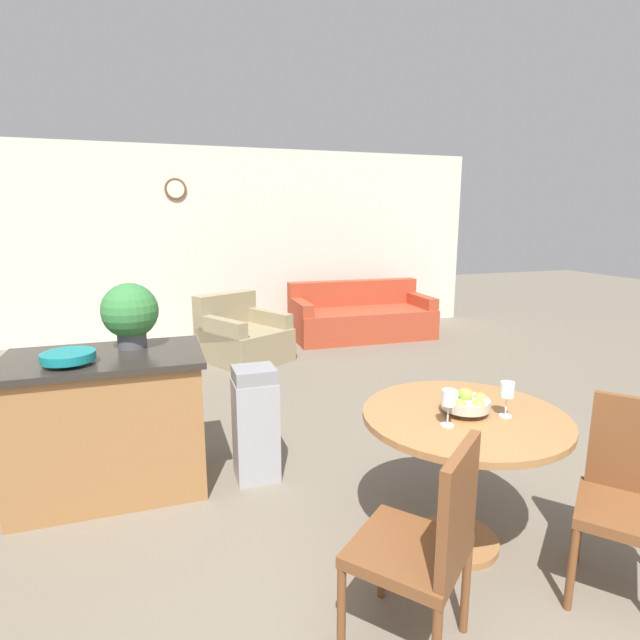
# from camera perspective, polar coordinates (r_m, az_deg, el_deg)

# --- Properties ---
(wall_back) EXTENTS (8.00, 0.09, 2.70)m
(wall_back) POSITION_cam_1_polar(r_m,az_deg,el_deg) (7.49, -11.39, 8.59)
(wall_back) COLOR silver
(wall_back) RESTS_ON ground_plane
(dining_table) EXTENTS (1.04, 1.04, 0.75)m
(dining_table) POSITION_cam_1_polar(r_m,az_deg,el_deg) (2.76, 16.00, -13.50)
(dining_table) COLOR #9E6B3D
(dining_table) RESTS_ON ground_plane
(dining_chair_near_left) EXTENTS (0.59, 0.59, 0.92)m
(dining_chair_near_left) POSITION_cam_1_polar(r_m,az_deg,el_deg) (2.15, 12.06, -23.43)
(dining_chair_near_left) COLOR brown
(dining_chair_near_left) RESTS_ON ground_plane
(dining_chair_near_right) EXTENTS (0.59, 0.59, 0.92)m
(dining_chair_near_right) POSITION_cam_1_polar(r_m,az_deg,el_deg) (2.80, 31.98, -16.28)
(dining_chair_near_right) COLOR brown
(dining_chair_near_right) RESTS_ON ground_plane
(fruit_bowl) EXTENTS (0.24, 0.24, 0.13)m
(fruit_bowl) POSITION_cam_1_polar(r_m,az_deg,el_deg) (2.67, 16.30, -9.03)
(fruit_bowl) COLOR #B7B29E
(fruit_bowl) RESTS_ON dining_table
(wine_glass_left) EXTENTS (0.07, 0.07, 0.18)m
(wine_glass_left) POSITION_cam_1_polar(r_m,az_deg,el_deg) (2.48, 14.50, -8.79)
(wine_glass_left) COLOR silver
(wine_glass_left) RESTS_ON dining_table
(wine_glass_right) EXTENTS (0.07, 0.07, 0.18)m
(wine_glass_right) POSITION_cam_1_polar(r_m,az_deg,el_deg) (2.68, 20.60, -7.64)
(wine_glass_right) COLOR silver
(wine_glass_right) RESTS_ON dining_table
(kitchen_island) EXTENTS (1.18, 0.73, 0.90)m
(kitchen_island) POSITION_cam_1_polar(r_m,az_deg,el_deg) (3.50, -22.97, -10.80)
(kitchen_island) COLOR #9E6B3D
(kitchen_island) RESTS_ON ground_plane
(teal_bowl) EXTENTS (0.30, 0.30, 0.07)m
(teal_bowl) POSITION_cam_1_polar(r_m,az_deg,el_deg) (3.23, -26.83, -3.76)
(teal_bowl) COLOR #147A7F
(teal_bowl) RESTS_ON kitchen_island
(potted_plant) EXTENTS (0.36, 0.36, 0.42)m
(potted_plant) POSITION_cam_1_polar(r_m,az_deg,el_deg) (3.44, -20.89, 0.78)
(potted_plant) COLOR #4C4C51
(potted_plant) RESTS_ON kitchen_island
(trash_bin) EXTENTS (0.28, 0.26, 0.77)m
(trash_bin) POSITION_cam_1_polar(r_m,az_deg,el_deg) (3.42, -7.38, -11.68)
(trash_bin) COLOR #9E9EA3
(trash_bin) RESTS_ON ground_plane
(couch) EXTENTS (2.03, 1.03, 0.79)m
(couch) POSITION_cam_1_polar(r_m,az_deg,el_deg) (7.34, 4.66, 0.25)
(couch) COLOR #B24228
(couch) RESTS_ON ground_plane
(armchair) EXTENTS (1.18, 1.22, 0.80)m
(armchair) POSITION_cam_1_polar(r_m,az_deg,el_deg) (6.20, -8.91, -2.02)
(armchair) COLOR #998966
(armchair) RESTS_ON ground_plane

